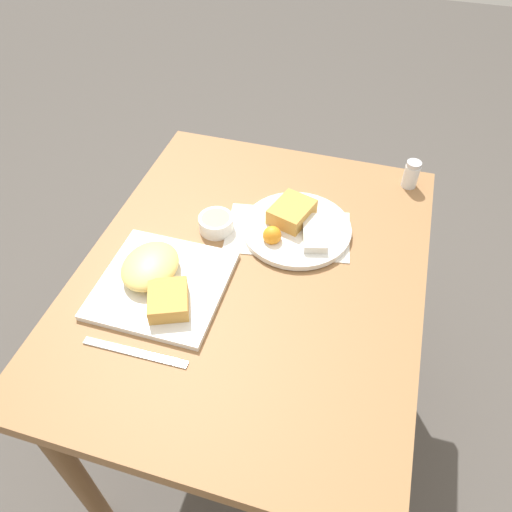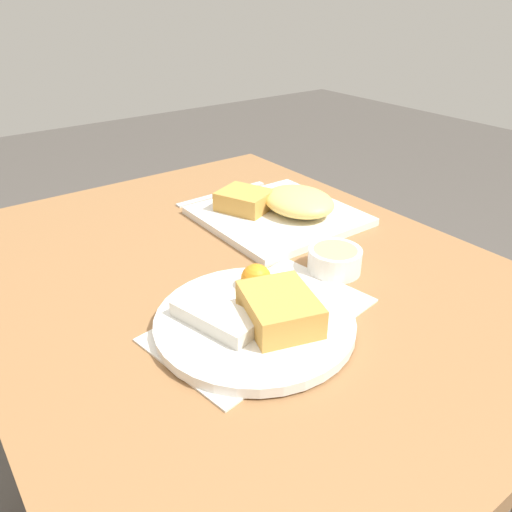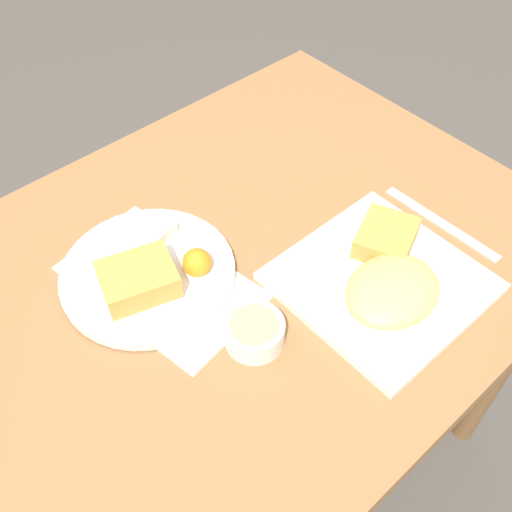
{
  "view_description": "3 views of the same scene",
  "coord_description": "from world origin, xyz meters",
  "px_view_note": "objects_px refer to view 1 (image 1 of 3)",
  "views": [
    {
      "loc": [
        0.72,
        0.22,
        1.56
      ],
      "look_at": [
        0.0,
        0.01,
        0.77
      ],
      "focal_mm": 35.0,
      "sensor_mm": 36.0,
      "label": 1
    },
    {
      "loc": [
        -0.57,
        0.38,
        1.12
      ],
      "look_at": [
        -0.02,
        -0.03,
        0.74
      ],
      "focal_mm": 35.0,
      "sensor_mm": 36.0,
      "label": 2
    },
    {
      "loc": [
        -0.4,
        -0.46,
        1.43
      ],
      "look_at": [
        -0.02,
        -0.03,
        0.76
      ],
      "focal_mm": 42.0,
      "sensor_mm": 36.0,
      "label": 3
    }
  ],
  "objects_px": {
    "plate_oval_far": "(296,225)",
    "butter_knife": "(135,352)",
    "salt_shaker": "(411,176)",
    "sauce_ramekin": "(216,223)",
    "plate_square_near": "(158,279)"
  },
  "relations": [
    {
      "from": "plate_oval_far",
      "to": "sauce_ramekin",
      "type": "bearing_deg",
      "value": -75.7
    },
    {
      "from": "sauce_ramekin",
      "to": "butter_knife",
      "type": "relative_size",
      "value": 0.38
    },
    {
      "from": "plate_square_near",
      "to": "sauce_ramekin",
      "type": "bearing_deg",
      "value": 163.9
    },
    {
      "from": "plate_square_near",
      "to": "plate_oval_far",
      "type": "xyz_separation_m",
      "value": [
        -0.25,
        0.24,
        -0.0
      ]
    },
    {
      "from": "salt_shaker",
      "to": "butter_knife",
      "type": "relative_size",
      "value": 0.34
    },
    {
      "from": "plate_oval_far",
      "to": "butter_knife",
      "type": "bearing_deg",
      "value": -27.47
    },
    {
      "from": "sauce_ramekin",
      "to": "salt_shaker",
      "type": "bearing_deg",
      "value": 125.09
    },
    {
      "from": "sauce_ramekin",
      "to": "butter_knife",
      "type": "xyz_separation_m",
      "value": [
        0.38,
        -0.03,
        -0.02
      ]
    },
    {
      "from": "sauce_ramekin",
      "to": "butter_knife",
      "type": "bearing_deg",
      "value": -5.29
    },
    {
      "from": "butter_knife",
      "to": "plate_oval_far",
      "type": "bearing_deg",
      "value": 61.46
    },
    {
      "from": "plate_square_near",
      "to": "butter_knife",
      "type": "distance_m",
      "value": 0.17
    },
    {
      "from": "salt_shaker",
      "to": "sauce_ramekin",
      "type": "bearing_deg",
      "value": -54.91
    },
    {
      "from": "salt_shaker",
      "to": "butter_knife",
      "type": "xyz_separation_m",
      "value": [
        0.68,
        -0.47,
        -0.03
      ]
    },
    {
      "from": "butter_knife",
      "to": "plate_square_near",
      "type": "bearing_deg",
      "value": 96.93
    },
    {
      "from": "plate_square_near",
      "to": "salt_shaker",
      "type": "height_order",
      "value": "salt_shaker"
    }
  ]
}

